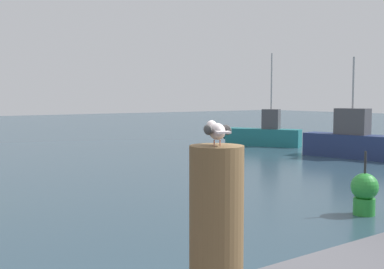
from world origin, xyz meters
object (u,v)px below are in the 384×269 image
at_px(boat_navy, 362,142).
at_px(channel_buoy, 364,192).
at_px(boat_teal, 259,135).
at_px(mooring_post, 216,228).
at_px(seagull, 217,130).

relative_size(boat_navy, channel_buoy, 3.67).
bearing_deg(boat_teal, mooring_post, -134.74).
relative_size(seagull, boat_navy, 0.08).
bearing_deg(mooring_post, boat_navy, 31.70).
relative_size(mooring_post, channel_buoy, 0.76).
height_order(seagull, channel_buoy, seagull).
height_order(mooring_post, channel_buoy, mooring_post).
bearing_deg(seagull, boat_teal, 45.25).
bearing_deg(boat_navy, boat_teal, 87.42).
bearing_deg(channel_buoy, seagull, -152.25).
xyz_separation_m(boat_teal, channel_buoy, (-8.14, -11.53, -0.07)).
distance_m(mooring_post, boat_navy, 17.35).
bearing_deg(mooring_post, channel_buoy, 27.78).
relative_size(seagull, boat_teal, 0.08).
xyz_separation_m(seagull, boat_navy, (14.74, 9.10, -1.60)).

